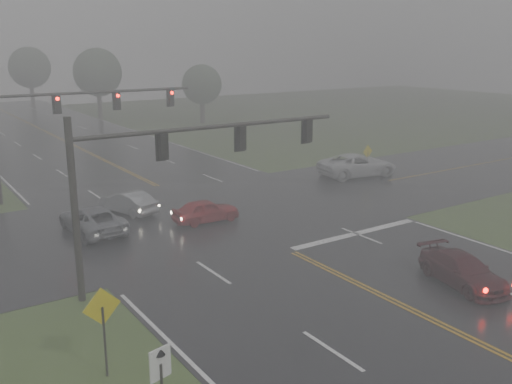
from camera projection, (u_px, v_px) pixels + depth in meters
main_road at (230, 222)px, 32.60m from camera, size 18.00×160.00×0.02m
cross_street at (213, 213)px, 34.20m from camera, size 120.00×14.00×0.02m
stop_bar at (356, 234)px, 30.50m from camera, size 8.50×0.50×0.01m
sedan_maroon at (461, 285)px, 24.10m from camera, size 2.76×4.72×1.28m
sedan_red at (206, 222)px, 32.59m from camera, size 3.91×1.73×1.31m
sedan_silver at (129, 213)px, 34.23m from camera, size 2.51×4.24×1.32m
car_grey at (93, 232)px, 30.76m from camera, size 2.66×5.20×1.41m
pickup_white at (357, 176)px, 43.82m from camera, size 6.51×3.76×1.71m
signal_gantry_near at (166, 163)px, 23.48m from camera, size 12.71×0.32×7.30m
signal_gantry_far at (61, 115)px, 37.05m from camera, size 13.59×0.39×7.63m
sign_diamond_west at (103, 317)px, 17.03m from camera, size 1.21×0.18×2.92m
sign_arrow_white at (161, 379)px, 13.87m from camera, size 0.62×0.19×2.83m
sign_diamond_east at (368, 155)px, 43.26m from camera, size 1.02×0.12×2.45m
tree_ne_a at (98, 72)px, 75.34m from camera, size 6.35×6.35×9.33m
tree_e_near at (202, 85)px, 71.82m from camera, size 5.01×5.01×7.36m
tree_n_far at (30, 68)px, 89.38m from camera, size 6.39×6.39×9.39m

